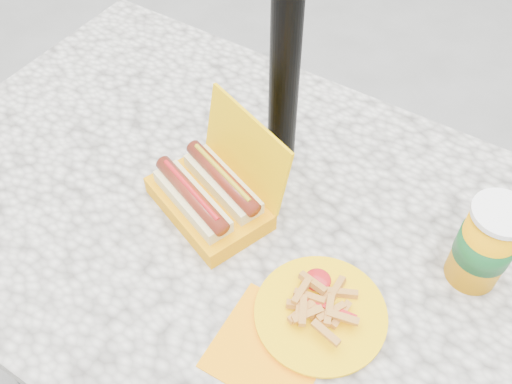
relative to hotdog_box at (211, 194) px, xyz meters
The scene contains 5 objects.
ground 0.79m from the hotdog_box, 17.78° to the left, with size 60.00×60.00×0.00m, color slate.
picnic_table 0.15m from the hotdog_box, 17.78° to the left, with size 1.20×0.80×0.75m.
hotdog_box is the anchor object (origin of this frame).
fries_plate 0.27m from the hotdog_box, 19.18° to the right, with size 0.22×0.26×0.04m.
soda_cup 0.43m from the hotdog_box, 14.88° to the left, with size 0.09×0.09×0.16m.
Camera 1 is at (0.35, -0.48, 1.52)m, focal length 40.00 mm.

